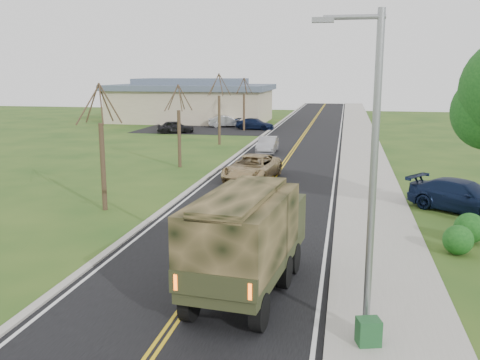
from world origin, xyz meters
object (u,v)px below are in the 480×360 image
(military_truck, at_px, (248,234))
(suv_champagne, at_px, (252,168))
(pickup_navy, at_px, (463,197))
(sedan_silver, at_px, (268,145))
(utility_box_far, at_px, (368,332))

(military_truck, bearing_deg, suv_champagne, 105.54)
(military_truck, xyz_separation_m, suv_champagne, (-2.82, 16.89, -1.09))
(pickup_navy, bearing_deg, suv_champagne, 99.82)
(military_truck, height_order, sedan_silver, military_truck)
(suv_champagne, distance_m, utility_box_far, 20.54)
(sedan_silver, height_order, utility_box_far, sedan_silver)
(suv_champagne, relative_size, pickup_navy, 1.06)
(military_truck, xyz_separation_m, pickup_navy, (8.35, 11.33, -1.10))
(pickup_navy, bearing_deg, utility_box_far, -162.94)
(utility_box_far, bearing_deg, military_truck, 126.27)
(pickup_navy, relative_size, utility_box_far, 8.06)
(military_truck, height_order, suv_champagne, military_truck)
(military_truck, relative_size, pickup_navy, 1.28)
(suv_champagne, bearing_deg, utility_box_far, -64.42)
(suv_champagne, height_order, utility_box_far, suv_champagne)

